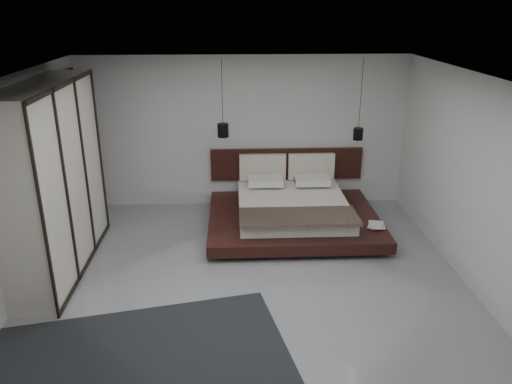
{
  "coord_description": "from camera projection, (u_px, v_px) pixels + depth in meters",
  "views": [
    {
      "loc": [
        -0.19,
        -6.01,
        3.64
      ],
      "look_at": [
        0.15,
        1.2,
        0.9
      ],
      "focal_mm": 35.0,
      "sensor_mm": 36.0,
      "label": 1
    }
  ],
  "objects": [
    {
      "name": "floor",
      "position": [
        249.0,
        283.0,
        6.92
      ],
      "size": [
        6.0,
        6.0,
        0.0
      ],
      "primitive_type": "plane",
      "color": "gray",
      "rests_on": "ground"
    },
    {
      "name": "ceiling",
      "position": [
        248.0,
        79.0,
        5.92
      ],
      "size": [
        6.0,
        6.0,
        0.0
      ],
      "primitive_type": "plane",
      "rotation": [
        3.14,
        0.0,
        0.0
      ],
      "color": "white",
      "rests_on": "wall_back"
    },
    {
      "name": "wall_back",
      "position": [
        243.0,
        132.0,
        9.22
      ],
      "size": [
        6.0,
        0.0,
        6.0
      ],
      "primitive_type": "plane",
      "rotation": [
        1.57,
        0.0,
        0.0
      ],
      "color": "beige",
      "rests_on": "floor"
    },
    {
      "name": "wall_front",
      "position": [
        263.0,
        332.0,
        3.62
      ],
      "size": [
        6.0,
        0.0,
        6.0
      ],
      "primitive_type": "plane",
      "rotation": [
        -1.57,
        0.0,
        0.0
      ],
      "color": "beige",
      "rests_on": "floor"
    },
    {
      "name": "wall_left",
      "position": [
        12.0,
        193.0,
        6.29
      ],
      "size": [
        0.0,
        6.0,
        6.0
      ],
      "primitive_type": "plane",
      "rotation": [
        1.57,
        0.0,
        1.57
      ],
      "color": "beige",
      "rests_on": "floor"
    },
    {
      "name": "wall_right",
      "position": [
        477.0,
        185.0,
        6.55
      ],
      "size": [
        0.0,
        6.0,
        6.0
      ],
      "primitive_type": "plane",
      "rotation": [
        1.57,
        0.0,
        -1.57
      ],
      "color": "beige",
      "rests_on": "floor"
    },
    {
      "name": "lattice_screen",
      "position": [
        74.0,
        148.0,
        8.61
      ],
      "size": [
        0.05,
        0.9,
        2.6
      ],
      "primitive_type": "cube",
      "color": "black",
      "rests_on": "floor"
    },
    {
      "name": "bed",
      "position": [
        292.0,
        210.0,
        8.63
      ],
      "size": [
        2.86,
        2.42,
        1.09
      ],
      "color": "black",
      "rests_on": "floor"
    },
    {
      "name": "book_lower",
      "position": [
        369.0,
        225.0,
        8.06
      ],
      "size": [
        0.29,
        0.36,
        0.03
      ],
      "primitive_type": "imported",
      "rotation": [
        0.0,
        0.0,
        -0.16
      ],
      "color": "#99724C",
      "rests_on": "bed"
    },
    {
      "name": "book_upper",
      "position": [
        369.0,
        224.0,
        8.02
      ],
      "size": [
        0.32,
        0.36,
        0.02
      ],
      "primitive_type": "imported",
      "rotation": [
        0.0,
        0.0,
        -0.4
      ],
      "color": "#99724C",
      "rests_on": "book_lower"
    },
    {
      "name": "pendant_left",
      "position": [
        223.0,
        130.0,
        8.54
      ],
      "size": [
        0.19,
        0.19,
        1.32
      ],
      "color": "black",
      "rests_on": "ceiling"
    },
    {
      "name": "pendant_right",
      "position": [
        358.0,
        134.0,
        8.67
      ],
      "size": [
        0.17,
        0.17,
        1.4
      ],
      "color": "black",
      "rests_on": "ceiling"
    },
    {
      "name": "wardrobe",
      "position": [
        53.0,
        180.0,
        6.92
      ],
      "size": [
        0.64,
        2.73,
        2.68
      ],
      "color": "beige",
      "rests_on": "floor"
    },
    {
      "name": "rug",
      "position": [
        142.0,
        370.0,
        5.27
      ],
      "size": [
        3.59,
        2.88,
        0.01
      ],
      "primitive_type": "cube",
      "rotation": [
        0.0,
        0.0,
        0.2
      ],
      "color": "black",
      "rests_on": "floor"
    }
  ]
}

